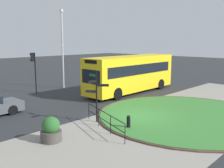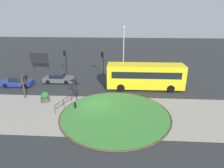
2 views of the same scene
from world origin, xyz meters
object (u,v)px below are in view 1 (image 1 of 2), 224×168
(bus_yellow, at_px, (131,73))
(traffic_light_near, at_px, (33,64))
(bollard_foreground, at_px, (129,122))
(planter_near_signpost, at_px, (51,130))
(lamppost_tall, at_px, (62,47))
(signpost_directional, at_px, (96,92))

(bus_yellow, height_order, traffic_light_near, traffic_light_near)
(bollard_foreground, height_order, traffic_light_near, traffic_light_near)
(traffic_light_near, bearing_deg, planter_near_signpost, 80.18)
(bollard_foreground, height_order, lamppost_tall, lamppost_tall)
(bollard_foreground, bearing_deg, bus_yellow, 38.40)
(signpost_directional, distance_m, planter_near_signpost, 3.79)
(signpost_directional, height_order, bus_yellow, bus_yellow)
(signpost_directional, height_order, bollard_foreground, signpost_directional)
(bus_yellow, distance_m, traffic_light_near, 8.88)
(bus_yellow, bearing_deg, traffic_light_near, -44.39)
(signpost_directional, relative_size, bollard_foreground, 4.00)
(lamppost_tall, bearing_deg, planter_near_signpost, -128.63)
(bus_yellow, height_order, lamppost_tall, lamppost_tall)
(traffic_light_near, xyz_separation_m, lamppost_tall, (3.40, 0.24, 1.45))
(signpost_directional, distance_m, traffic_light_near, 10.52)
(bollard_foreground, relative_size, planter_near_signpost, 0.63)
(traffic_light_near, distance_m, lamppost_tall, 3.70)
(bus_yellow, bearing_deg, signpost_directional, 26.14)
(lamppost_tall, height_order, planter_near_signpost, lamppost_tall)
(signpost_directional, relative_size, lamppost_tall, 0.40)
(bus_yellow, relative_size, planter_near_signpost, 8.21)
(signpost_directional, xyz_separation_m, planter_near_signpost, (-3.52, -0.62, -1.26))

